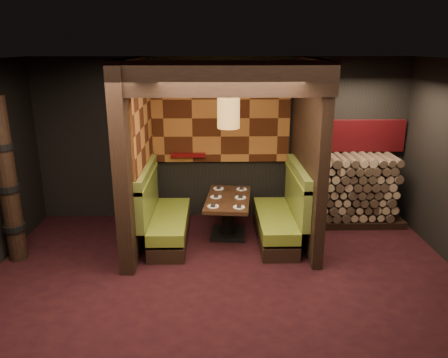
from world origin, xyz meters
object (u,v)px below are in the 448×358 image
(dining_table, at_px, (228,211))
(firewood_stack, at_px, (354,190))
(pendant_lamp, at_px, (229,113))
(totem_column, at_px, (8,182))
(booth_bench_left, at_px, (163,218))
(booth_bench_right, at_px, (282,217))

(dining_table, relative_size, firewood_stack, 0.77)
(pendant_lamp, distance_m, totem_column, 3.32)
(totem_column, xyz_separation_m, firewood_stack, (5.33, 1.25, -0.57))
(booth_bench_left, xyz_separation_m, dining_table, (1.04, 0.19, 0.04))
(booth_bench_left, bearing_deg, booth_bench_right, 0.00)
(booth_bench_left, distance_m, totem_column, 2.30)
(booth_bench_left, distance_m, pendant_lamp, 1.95)
(pendant_lamp, xyz_separation_m, firewood_stack, (2.21, 0.56, -1.43))
(pendant_lamp, height_order, totem_column, pendant_lamp)
(totem_column, bearing_deg, booth_bench_left, 14.75)
(totem_column, bearing_deg, firewood_stack, 13.19)
(booth_bench_left, relative_size, booth_bench_right, 1.00)
(pendant_lamp, height_order, firewood_stack, pendant_lamp)
(booth_bench_right, bearing_deg, firewood_stack, 27.35)
(booth_bench_right, bearing_deg, totem_column, -172.14)
(dining_table, bearing_deg, totem_column, -166.72)
(booth_bench_right, bearing_deg, dining_table, 167.53)
(booth_bench_right, height_order, firewood_stack, firewood_stack)
(booth_bench_left, height_order, totem_column, totem_column)
(booth_bench_left, xyz_separation_m, booth_bench_right, (1.89, 0.00, 0.00))
(dining_table, relative_size, pendant_lamp, 1.28)
(booth_bench_right, distance_m, dining_table, 0.87)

